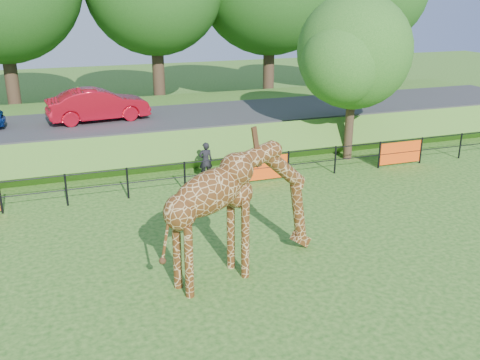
{
  "coord_description": "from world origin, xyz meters",
  "views": [
    {
      "loc": [
        -4.17,
        -9.42,
        6.64
      ],
      "look_at": [
        0.31,
        3.1,
        2.0
      ],
      "focal_mm": 40.0,
      "sensor_mm": 36.0,
      "label": 1
    }
  ],
  "objects_px": {
    "car_red": "(98,105)",
    "visitor": "(206,161)",
    "giraffe": "(242,211)",
    "tree_east": "(356,56)"
  },
  "relations": [
    {
      "from": "car_red",
      "to": "visitor",
      "type": "relative_size",
      "value": 3.01
    },
    {
      "from": "giraffe",
      "to": "tree_east",
      "type": "bearing_deg",
      "value": 27.88
    },
    {
      "from": "visitor",
      "to": "tree_east",
      "type": "height_order",
      "value": "tree_east"
    },
    {
      "from": "car_red",
      "to": "visitor",
      "type": "distance_m",
      "value": 6.19
    },
    {
      "from": "car_red",
      "to": "tree_east",
      "type": "distance_m",
      "value": 11.03
    },
    {
      "from": "giraffe",
      "to": "tree_east",
      "type": "relative_size",
      "value": 0.68
    },
    {
      "from": "giraffe",
      "to": "tree_east",
      "type": "distance_m",
      "value": 11.17
    },
    {
      "from": "car_red",
      "to": "tree_east",
      "type": "xyz_separation_m",
      "value": [
        9.84,
        -4.49,
        2.16
      ]
    },
    {
      "from": "car_red",
      "to": "giraffe",
      "type": "bearing_deg",
      "value": -175.91
    },
    {
      "from": "visitor",
      "to": "giraffe",
      "type": "bearing_deg",
      "value": 84.55
    }
  ]
}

